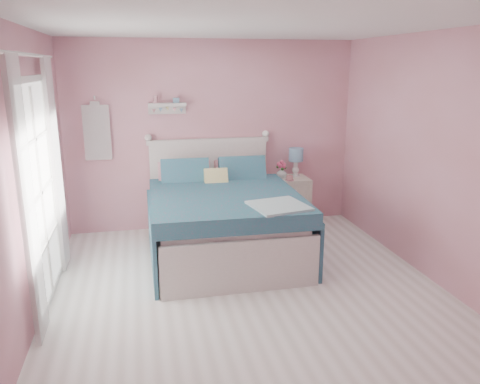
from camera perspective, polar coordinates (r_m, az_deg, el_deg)
name	(u,v)px	position (r m, az deg, el deg)	size (l,w,h in m)	color
floor	(250,294)	(4.87, 1.28, -12.37)	(4.50, 4.50, 0.00)	silver
room_shell	(251,140)	(4.37, 1.40, 6.40)	(4.50, 4.50, 4.50)	#C0797F
bed	(223,220)	(5.73, -2.15, -3.49)	(1.77, 2.21, 1.27)	silver
nightstand	(290,201)	(6.80, 6.14, -1.12)	(0.49, 0.48, 0.70)	beige
table_lamp	(296,157)	(6.75, 6.84, 4.29)	(0.20, 0.20, 0.41)	white
vase	(281,173)	(6.66, 5.08, 2.36)	(0.15, 0.15, 0.15)	silver
teacup	(290,178)	(6.53, 6.07, 1.72)	(0.09, 0.09, 0.07)	pink
roses	(282,165)	(6.63, 5.10, 3.33)	(0.14, 0.11, 0.12)	#E54E7A
wall_shelf	(167,106)	(6.42, -8.90, 10.37)	(0.50, 0.15, 0.25)	silver
hanging_dress	(97,133)	(6.45, -17.04, 6.93)	(0.34, 0.03, 0.72)	white
french_door	(40,193)	(4.83, -23.21, -0.16)	(0.04, 1.32, 2.16)	silver
curtain_near	(27,204)	(4.09, -24.49, -1.37)	(0.04, 0.40, 2.32)	white
curtain_far	(57,166)	(5.51, -21.46, 2.92)	(0.04, 0.40, 2.32)	white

